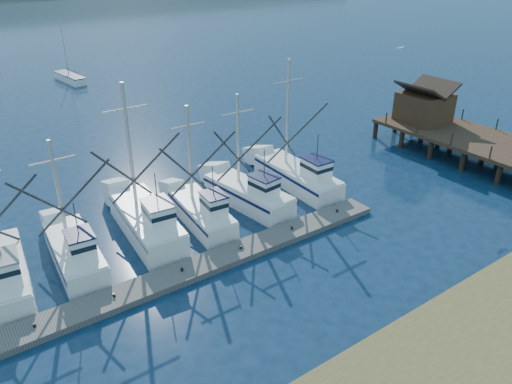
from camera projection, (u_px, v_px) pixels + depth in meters
ground at (348, 280)px, 28.15m from camera, size 500.00×500.00×0.00m
floating_dock at (182, 274)px, 28.37m from camera, size 28.60×2.11×0.38m
timber_pier at (456, 125)px, 44.33m from camera, size 7.00×20.00×8.00m
trawler_fleet at (148, 226)px, 31.58m from camera, size 28.72×8.45×9.76m
sailboat_near at (70, 78)px, 68.15m from camera, size 2.42×6.98×8.10m
flying_gull at (399, 48)px, 39.75m from camera, size 0.99×0.18×0.18m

